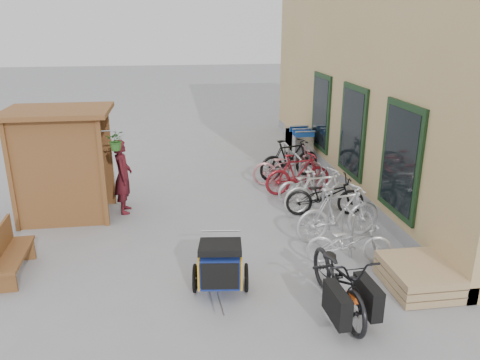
{
  "coord_description": "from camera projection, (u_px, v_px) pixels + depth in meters",
  "views": [
    {
      "loc": [
        -0.81,
        -7.58,
        4.13
      ],
      "look_at": [
        0.5,
        1.5,
        1.0
      ],
      "focal_mm": 35.0,
      "sensor_mm": 36.0,
      "label": 1
    }
  ],
  "objects": [
    {
      "name": "child_trailer",
      "position": [
        220.0,
        263.0,
        7.41
      ],
      "size": [
        0.93,
        1.52,
        0.88
      ],
      "rotation": [
        0.0,
        0.0,
        -0.12
      ],
      "color": "navy",
      "rests_on": "ground"
    },
    {
      "name": "bike_4",
      "position": [
        307.0,
        183.0,
        11.26
      ],
      "size": [
        1.67,
        0.92,
        0.83
      ],
      "primitive_type": "imported",
      "rotation": [
        0.0,
        0.0,
        1.82
      ],
      "color": "silver",
      "rests_on": "ground"
    },
    {
      "name": "building",
      "position": [
        445.0,
        46.0,
        12.5
      ],
      "size": [
        6.07,
        13.0,
        7.0
      ],
      "color": "tan",
      "rests_on": "ground"
    },
    {
      "name": "bike_3",
      "position": [
        319.0,
        191.0,
        10.49
      ],
      "size": [
        1.72,
        0.65,
        1.01
      ],
      "primitive_type": "imported",
      "rotation": [
        0.0,
        0.0,
        1.68
      ],
      "color": "white",
      "rests_on": "ground"
    },
    {
      "name": "shopping_carts",
      "position": [
        298.0,
        139.0,
        14.58
      ],
      "size": [
        0.6,
        1.65,
        1.07
      ],
      "color": "silver",
      "rests_on": "ground"
    },
    {
      "name": "pallet_stack",
      "position": [
        418.0,
        276.0,
        7.57
      ],
      "size": [
        1.0,
        1.2,
        0.4
      ],
      "color": "tan",
      "rests_on": "ground"
    },
    {
      "name": "bike_6",
      "position": [
        287.0,
        166.0,
        12.34
      ],
      "size": [
        1.87,
        0.66,
        0.98
      ],
      "primitive_type": "imported",
      "rotation": [
        0.0,
        0.0,
        1.58
      ],
      "color": "#B8777A",
      "rests_on": "ground"
    },
    {
      "name": "bike_rack",
      "position": [
        311.0,
        184.0,
        10.93
      ],
      "size": [
        0.05,
        5.35,
        0.86
      ],
      "color": "#A5A8AD",
      "rests_on": "ground"
    },
    {
      "name": "kiosk",
      "position": [
        57.0,
        149.0,
        9.91
      ],
      "size": [
        2.49,
        1.65,
        2.4
      ],
      "color": "brown",
      "rests_on": "ground"
    },
    {
      "name": "cargo_bike",
      "position": [
        340.0,
        279.0,
        6.9
      ],
      "size": [
        0.78,
        1.99,
        1.03
      ],
      "rotation": [
        0.0,
        0.0,
        0.05
      ],
      "color": "black",
      "rests_on": "ground"
    },
    {
      "name": "bike_5",
      "position": [
        298.0,
        174.0,
        11.65
      ],
      "size": [
        1.78,
        0.74,
        1.03
      ],
      "primitive_type": "imported",
      "rotation": [
        0.0,
        0.0,
        1.72
      ],
      "color": "maroon",
      "rests_on": "ground"
    },
    {
      "name": "person_kiosk",
      "position": [
        123.0,
        176.0,
        10.41
      ],
      "size": [
        0.42,
        0.62,
        1.69
      ],
      "primitive_type": "imported",
      "rotation": [
        0.0,
        0.0,
        1.59
      ],
      "color": "maroon",
      "rests_on": "ground"
    },
    {
      "name": "ground",
      "position": [
        225.0,
        259.0,
        8.54
      ],
      "size": [
        80.0,
        80.0,
        0.0
      ],
      "primitive_type": "plane",
      "color": "gray"
    },
    {
      "name": "bike_7",
      "position": [
        290.0,
        159.0,
        12.75
      ],
      "size": [
        1.92,
        1.08,
        1.11
      ],
      "primitive_type": "imported",
      "rotation": [
        0.0,
        0.0,
        1.89
      ],
      "color": "black",
      "rests_on": "ground"
    },
    {
      "name": "bench",
      "position": [
        8.0,
        252.0,
        7.86
      ],
      "size": [
        0.47,
        1.39,
        0.87
      ],
      "rotation": [
        0.0,
        0.0,
        0.04
      ],
      "color": "brown",
      "rests_on": "ground"
    },
    {
      "name": "bike_1",
      "position": [
        339.0,
        213.0,
        9.17
      ],
      "size": [
        1.91,
        0.87,
        1.11
      ],
      "primitive_type": "imported",
      "rotation": [
        0.0,
        0.0,
        1.77
      ],
      "color": "silver",
      "rests_on": "ground"
    },
    {
      "name": "bike_0",
      "position": [
        349.0,
        242.0,
        8.31
      ],
      "size": [
        1.59,
        0.73,
        0.8
      ],
      "primitive_type": "imported",
      "rotation": [
        0.0,
        0.0,
        1.44
      ],
      "color": "silver",
      "rests_on": "ground"
    },
    {
      "name": "bike_2",
      "position": [
        325.0,
        195.0,
        10.36
      ],
      "size": [
        1.8,
        0.78,
        0.92
      ],
      "primitive_type": "imported",
      "rotation": [
        0.0,
        0.0,
        1.47
      ],
      "color": "black",
      "rests_on": "ground"
    }
  ]
}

